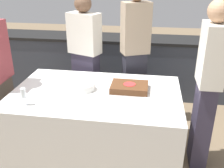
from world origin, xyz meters
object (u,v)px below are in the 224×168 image
(person_cutting_cake, at_px, (135,55))
(person_seated_right, at_px, (207,87))
(person_standing_back, at_px, (85,58))
(cake, at_px, (129,87))
(plate_stack, at_px, (85,87))
(wine_glass, at_px, (23,94))

(person_cutting_cake, xyz_separation_m, person_seated_right, (0.74, -0.77, -0.04))
(person_cutting_cake, relative_size, person_standing_back, 1.08)
(cake, xyz_separation_m, plate_stack, (-0.46, -0.05, -0.00))
(plate_stack, relative_size, person_cutting_cake, 0.12)
(person_cutting_cake, xyz_separation_m, person_standing_back, (-0.64, 0.00, -0.08))
(plate_stack, bearing_deg, cake, 6.78)
(cake, relative_size, plate_stack, 1.99)
(cake, bearing_deg, wine_glass, -153.55)
(wine_glass, distance_m, person_seated_right, 1.71)
(wine_glass, height_order, person_cutting_cake, person_cutting_cake)
(person_standing_back, bearing_deg, person_cutting_cake, -158.63)
(cake, relative_size, person_cutting_cake, 0.24)
(plate_stack, bearing_deg, wine_glass, -139.05)
(plate_stack, relative_size, wine_glass, 1.25)
(person_cutting_cake, bearing_deg, person_seated_right, 110.47)
(person_seated_right, bearing_deg, person_cutting_cake, -135.90)
(person_cutting_cake, height_order, person_seated_right, person_cutting_cake)
(cake, height_order, plate_stack, cake)
(wine_glass, xyz_separation_m, person_seated_right, (1.67, 0.37, 0.02))
(wine_glass, relative_size, person_standing_back, 0.10)
(cake, distance_m, plate_stack, 0.46)
(person_cutting_cake, bearing_deg, cake, 66.36)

